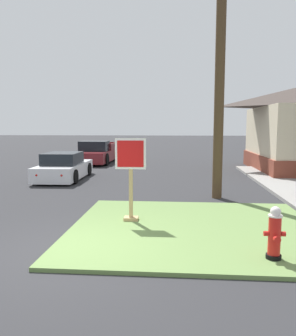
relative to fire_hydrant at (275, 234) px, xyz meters
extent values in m
plane|color=#2B2B2D|center=(-3.81, 0.26, -0.54)|extent=(160.00, 160.00, 0.00)
cube|color=#668447|center=(-1.32, 1.88, -0.50)|extent=(5.87, 5.27, 0.08)
cylinder|color=black|center=(0.00, 0.00, -0.42)|extent=(0.28, 0.28, 0.08)
cylinder|color=red|center=(0.00, 0.00, -0.03)|extent=(0.22, 0.22, 0.70)
cylinder|color=silver|center=(0.00, 0.00, 0.34)|extent=(0.25, 0.25, 0.03)
sphere|color=silver|center=(0.00, 0.00, 0.41)|extent=(0.19, 0.19, 0.19)
cube|color=silver|center=(0.00, 0.00, 0.48)|extent=(0.04, 0.04, 0.04)
cylinder|color=red|center=(-0.15, 0.00, 0.01)|extent=(0.08, 0.09, 0.09)
cylinder|color=red|center=(0.15, 0.00, 0.01)|extent=(0.08, 0.09, 0.09)
cylinder|color=red|center=(0.00, -0.16, -0.04)|extent=(0.12, 0.09, 0.12)
cube|color=tan|center=(-2.91, 2.32, 0.55)|extent=(0.09, 0.09, 2.02)
cube|color=tan|center=(-2.91, 2.32, -0.42)|extent=(0.36, 0.28, 0.08)
cube|color=white|center=(-2.91, 2.27, 1.24)|extent=(0.77, 0.02, 0.77)
cube|color=red|center=(-2.91, 2.26, 1.24)|extent=(0.66, 0.02, 0.66)
cylinder|color=black|center=(-3.31, 3.99, -0.53)|extent=(0.70, 0.70, 0.02)
cube|color=silver|center=(-6.95, 9.25, -0.13)|extent=(1.81, 4.12, 0.64)
cube|color=black|center=(-6.94, 9.05, 0.43)|extent=(1.53, 1.91, 0.56)
cylinder|color=black|center=(-7.79, 10.50, -0.23)|extent=(0.23, 0.62, 0.62)
cylinder|color=black|center=(-6.16, 10.53, -0.23)|extent=(0.23, 0.62, 0.62)
cylinder|color=black|center=(-7.74, 7.97, -0.23)|extent=(0.23, 0.62, 0.62)
cylinder|color=black|center=(-6.11, 8.00, -0.23)|extent=(0.23, 0.62, 0.62)
sphere|color=white|center=(-7.51, 11.23, -0.07)|extent=(0.14, 0.14, 0.14)
sphere|color=red|center=(-7.43, 7.24, -0.07)|extent=(0.12, 0.12, 0.12)
sphere|color=white|center=(-6.47, 11.25, -0.07)|extent=(0.14, 0.14, 0.14)
sphere|color=red|center=(-6.39, 7.26, -0.07)|extent=(0.12, 0.12, 0.12)
cube|color=maroon|center=(-7.03, 16.23, -0.04)|extent=(2.12, 5.06, 0.68)
cube|color=black|center=(-7.05, 15.53, 0.60)|extent=(1.79, 1.34, 0.68)
cube|color=maroon|center=(-6.06, 17.09, 0.52)|extent=(0.15, 2.11, 0.44)
cube|color=maroon|center=(-7.96, 17.13, 0.52)|extent=(0.15, 2.11, 0.44)
cube|color=maroon|center=(-6.98, 18.69, 0.52)|extent=(1.81, 0.14, 0.44)
cylinder|color=black|center=(-6.12, 14.71, -0.16)|extent=(0.28, 0.77, 0.76)
cylinder|color=black|center=(-8.01, 14.75, -0.16)|extent=(0.28, 0.77, 0.76)
cylinder|color=black|center=(-6.06, 17.72, -0.16)|extent=(0.28, 0.77, 0.76)
cylinder|color=black|center=(-7.94, 17.76, -0.16)|extent=(0.28, 0.77, 0.76)
cylinder|color=#4C3823|center=(-0.37, 5.61, 4.12)|extent=(0.33, 0.33, 9.32)
camera|label=1|loc=(-1.78, -6.11, 1.94)|focal=36.57mm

